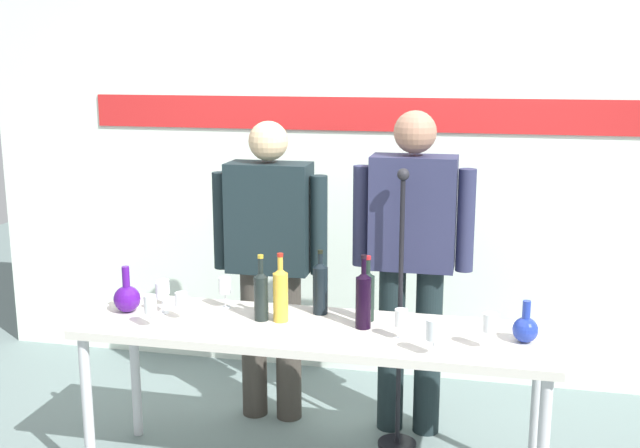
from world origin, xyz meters
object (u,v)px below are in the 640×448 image
(decanter_blue_right, at_px, (525,328))
(wine_bottle_2, at_px, (320,286))
(decanter_blue_left, at_px, (127,298))
(wine_bottle_0, at_px, (281,293))
(microphone_stand, at_px, (399,359))
(wine_glass_left_4, at_px, (181,301))
(wine_glass_left_0, at_px, (225,286))
(display_table, at_px, (313,341))
(wine_glass_right_0, at_px, (490,324))
(wine_glass_left_2, at_px, (162,291))
(presenter_right, at_px, (412,252))
(wine_bottle_1, at_px, (261,294))
(wine_glass_left_3, at_px, (150,305))
(wine_glass_right_1, at_px, (401,319))
(wine_glass_right_2, at_px, (434,330))
(wine_glass_left_1, at_px, (163,288))
(presenter_left, at_px, (270,252))
(wine_bottle_3, at_px, (363,298))
(wine_bottle_4, at_px, (367,293))

(decanter_blue_right, bearing_deg, wine_bottle_2, 169.31)
(wine_bottle_2, bearing_deg, decanter_blue_left, -168.97)
(wine_bottle_0, xyz_separation_m, microphone_stand, (0.51, 0.37, -0.43))
(wine_bottle_2, xyz_separation_m, wine_glass_left_4, (-0.61, -0.23, -0.04))
(wine_glass_left_0, bearing_deg, display_table, -19.94)
(microphone_stand, bearing_deg, wine_glass_left_0, -163.54)
(wine_glass_right_0, bearing_deg, decanter_blue_right, 38.95)
(wine_glass_left_2, bearing_deg, wine_glass_left_4, -28.18)
(presenter_right, bearing_deg, wine_bottle_1, -137.74)
(wine_glass_left_0, height_order, wine_glass_left_3, wine_glass_left_0)
(decanter_blue_left, distance_m, wine_bottle_2, 0.93)
(decanter_blue_right, distance_m, wine_glass_right_1, 0.53)
(display_table, height_order, wine_glass_right_1, wine_glass_right_1)
(wine_glass_right_2, bearing_deg, wine_glass_left_4, 170.93)
(decanter_blue_left, xyz_separation_m, wine_bottle_0, (0.76, 0.03, 0.07))
(presenter_right, bearing_deg, wine_glass_left_1, -157.48)
(presenter_left, distance_m, wine_glass_right_2, 1.26)
(wine_bottle_0, bearing_deg, wine_glass_right_1, -11.19)
(wine_bottle_0, xyz_separation_m, wine_bottle_1, (-0.09, -0.00, -0.01))
(wine_bottle_0, bearing_deg, wine_glass_right_0, -9.21)
(decanter_blue_left, height_order, wine_glass_left_0, decanter_blue_left)
(wine_bottle_2, xyz_separation_m, wine_glass_left_2, (-0.74, -0.16, -0.03))
(wine_glass_left_3, height_order, microphone_stand, microphone_stand)
(wine_glass_left_0, distance_m, wine_glass_right_1, 0.92)
(decanter_blue_left, bearing_deg, wine_bottle_3, 1.26)
(wine_bottle_1, bearing_deg, wine_glass_right_0, -8.17)
(display_table, relative_size, wine_glass_right_2, 13.98)
(display_table, relative_size, wine_bottle_0, 6.63)
(decanter_blue_left, xyz_separation_m, presenter_left, (0.54, 0.61, 0.11))
(wine_glass_right_0, height_order, wine_glass_right_1, wine_glass_right_0)
(wine_bottle_1, distance_m, wine_glass_left_2, 0.49)
(wine_glass_right_2, bearing_deg, wine_bottle_1, 161.99)
(wine_glass_right_0, bearing_deg, wine_glass_left_1, 171.16)
(wine_bottle_4, relative_size, wine_glass_left_2, 2.04)
(wine_glass_left_4, bearing_deg, wine_glass_right_2, -9.07)
(wine_glass_left_0, bearing_deg, presenter_left, 77.42)
(display_table, relative_size, wine_glass_left_2, 14.16)
(wine_glass_left_2, distance_m, wine_glass_right_0, 1.53)
(presenter_left, bearing_deg, decanter_blue_right, -24.77)
(wine_bottle_4, height_order, wine_glass_right_0, wine_bottle_4)
(wine_bottle_0, relative_size, microphone_stand, 0.22)
(presenter_right, bearing_deg, wine_bottle_4, -108.19)
(wine_glass_left_2, distance_m, microphone_stand, 1.23)
(presenter_left, bearing_deg, wine_glass_right_0, -32.00)
(wine_bottle_2, bearing_deg, wine_glass_left_1, -175.97)
(wine_glass_right_0, bearing_deg, wine_bottle_3, 165.31)
(wine_bottle_0, relative_size, wine_glass_left_3, 2.16)
(presenter_right, xyz_separation_m, wine_bottle_2, (-0.39, -0.43, -0.09))
(decanter_blue_left, bearing_deg, decanter_blue_right, -0.00)
(wine_bottle_4, xyz_separation_m, wine_glass_right_1, (0.18, -0.21, -0.04))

